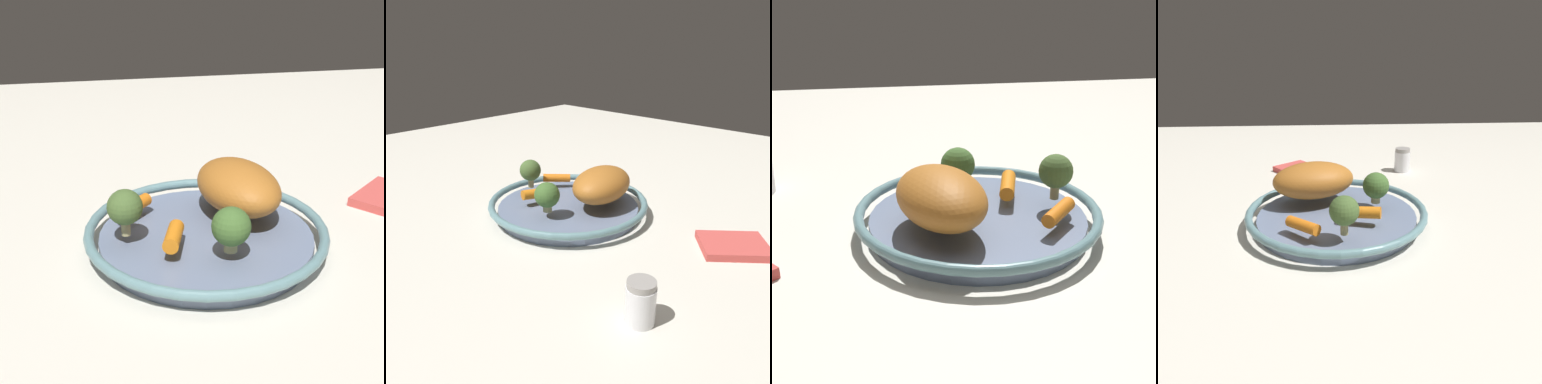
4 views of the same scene
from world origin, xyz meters
TOP-DOWN VIEW (x-y plane):
  - ground_plane at (0.00, 0.00)m, footprint 2.03×2.03m
  - serving_bowl at (0.00, 0.00)m, footprint 0.34×0.34m
  - roast_chicken_piece at (0.06, 0.04)m, footprint 0.14×0.18m
  - baby_carrot_near_rim at (-0.05, -0.04)m, footprint 0.04×0.07m
  - baby_carrot_right at (-0.09, 0.06)m, footprint 0.06×0.06m
  - broccoli_floret_small at (0.02, -0.07)m, footprint 0.05×0.05m
  - broccoli_floret_mid at (-0.11, -0.01)m, footprint 0.05×0.05m
  - salt_shaker at (0.32, -0.19)m, footprint 0.04×0.04m
  - dish_towel at (0.33, 0.09)m, footprint 0.15×0.15m

SIDE VIEW (x-z plane):
  - ground_plane at x=0.00m, z-range 0.00..0.00m
  - dish_towel at x=0.33m, z-range 0.00..0.01m
  - serving_bowl at x=0.00m, z-range 0.00..0.04m
  - salt_shaker at x=0.32m, z-range 0.00..0.06m
  - baby_carrot_right at x=-0.09m, z-range 0.03..0.05m
  - baby_carrot_near_rim at x=-0.05m, z-range 0.03..0.06m
  - broccoli_floret_small at x=0.02m, z-range 0.04..0.10m
  - roast_chicken_piece at x=0.06m, z-range 0.03..0.10m
  - broccoli_floret_mid at x=-0.11m, z-range 0.04..0.11m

